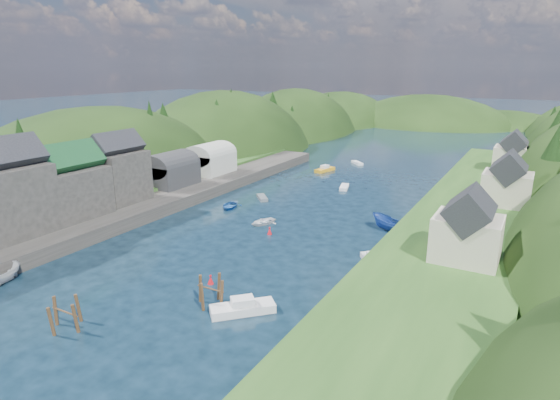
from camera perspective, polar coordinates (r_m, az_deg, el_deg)
The scene contains 15 objects.
ground at distance 89.72m, azimuth 6.91°, elevation 0.93°, with size 600.00×600.00×0.00m, color black.
hillside_left at distance 134.54m, azimuth -6.90°, elevation 2.51°, with size 44.00×245.56×52.00m.
far_hills at distance 209.43m, azimuth 20.42°, elevation 5.71°, with size 103.00×68.00×44.00m.
hill_trees at distance 101.55m, azimuth 11.23°, elevation 8.94°, with size 91.63×150.43×12.82m.
quay_left at distance 79.01m, azimuth -18.33°, elevation -1.13°, with size 12.00×110.00×2.00m, color #2D2B28.
terrace_left_grass at distance 84.11m, azimuth -21.58°, elevation -0.25°, with size 12.00×110.00×2.50m, color #234719.
quayside_buildings at distance 71.12m, azimuth -27.89°, elevation 1.04°, with size 8.00×35.84×12.90m.
boat_sheds at distance 92.58m, azimuth -10.78°, elevation 4.59°, with size 7.00×21.00×7.50m.
terrace_right at distance 74.00m, azimuth 21.98°, elevation -2.47°, with size 16.00×120.00×2.40m, color #234719.
right_bank_cottages at distance 80.59m, azimuth 25.26°, elevation 2.04°, with size 9.00×59.24×8.41m.
piling_cluster_near at distance 48.15m, azimuth -24.66°, elevation -12.85°, with size 3.40×3.15×3.42m.
piling_cluster_far at distance 48.31m, azimuth -8.43°, elevation -11.25°, with size 3.18×2.97×3.57m.
channel_buoy_near at distance 52.91m, azimuth -8.46°, elevation -9.61°, with size 0.70×0.70×1.10m.
channel_buoy_far at distance 66.95m, azimuth -1.28°, elevation -3.81°, with size 0.70×0.70×1.10m.
moored_boats at distance 68.82m, azimuth -1.04°, elevation -3.08°, with size 37.58×86.96×2.37m.
Camera 1 is at (32.80, -30.21, 23.25)m, focal length 30.00 mm.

